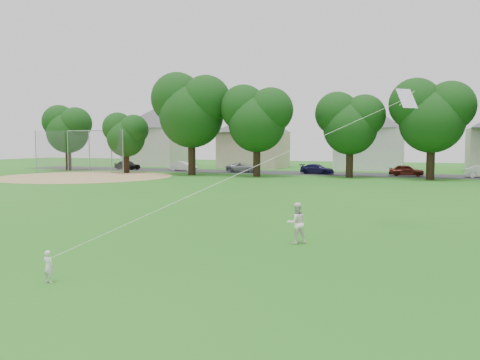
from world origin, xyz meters
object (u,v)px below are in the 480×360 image
at_px(toddler, 48,267).
at_px(kite, 268,160).
at_px(baseball_backstop, 87,152).
at_px(older_boy, 296,223).

height_order(toddler, kite, kite).
bearing_deg(toddler, baseball_backstop, -51.67).
xyz_separation_m(older_boy, kite, (-0.60, -1.27, 2.16)).
distance_m(toddler, kite, 7.03).
xyz_separation_m(toddler, kite, (3.89, 5.31, 2.45)).
distance_m(older_boy, kite, 2.57).
relative_size(kite, baseball_backstop, 1.24).
distance_m(older_boy, baseball_backstop, 43.75).
distance_m(toddler, older_boy, 7.97).
bearing_deg(toddler, older_boy, -124.21).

